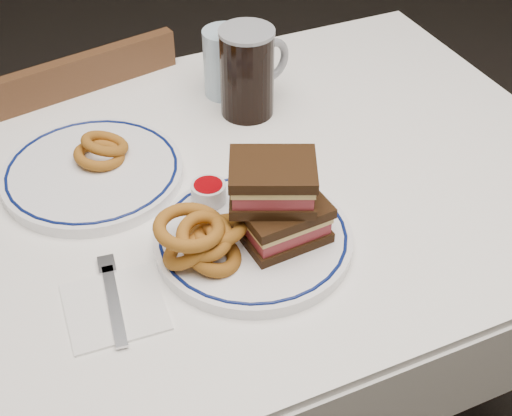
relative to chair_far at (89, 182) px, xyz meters
name	(u,v)px	position (x,y,z in m)	size (l,w,h in m)	color
dining_table	(218,232)	(0.14, -0.48, 0.20)	(1.27, 0.87, 0.75)	white
chair_far	(89,182)	(0.00, 0.00, 0.00)	(0.44, 0.44, 0.82)	#432715
main_plate	(253,239)	(0.14, -0.64, 0.31)	(0.30, 0.30, 0.02)	white
reuben_sandwich	(278,201)	(0.17, -0.65, 0.38)	(0.15, 0.14, 0.13)	black
onion_rings_main	(202,239)	(0.05, -0.65, 0.35)	(0.14, 0.12, 0.09)	brown
ketchup_ramekin	(209,192)	(0.11, -0.54, 0.34)	(0.05, 0.05, 0.03)	silver
beer_mug	(248,71)	(0.28, -0.30, 0.39)	(0.15, 0.10, 0.17)	black
water_glass	(225,63)	(0.26, -0.22, 0.37)	(0.08, 0.08, 0.13)	#A7C4D8
far_plate	(93,172)	(-0.04, -0.38, 0.31)	(0.30, 0.30, 0.02)	white
onion_rings_far	(102,150)	(-0.02, -0.36, 0.34)	(0.10, 0.10, 0.05)	brown
napkin_fork	(114,305)	(-0.09, -0.67, 0.30)	(0.14, 0.17, 0.01)	white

